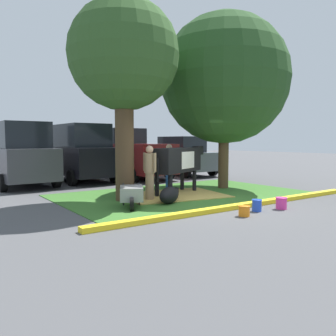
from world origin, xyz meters
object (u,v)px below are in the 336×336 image
at_px(person_visitor_near, 169,165).
at_px(sedan_blue, 182,156).
at_px(cow_holstein, 178,160).
at_px(wheelbarrow, 131,194).
at_px(shade_tree_right, 224,79).
at_px(person_handler, 150,171).
at_px(pickup_truck_maroon, 131,155).
at_px(shade_tree_left, 124,57).
at_px(bucket_orange, 244,211).
at_px(suv_dark_grey, 20,154).
at_px(suv_black, 79,153).
at_px(bucket_pink, 281,203).
at_px(calf_lying, 169,195).
at_px(bucket_blue, 257,205).

height_order(person_visitor_near, sedan_blue, sedan_blue).
relative_size(cow_holstein, wheelbarrow, 1.92).
distance_m(shade_tree_right, person_visitor_near, 3.79).
distance_m(shade_tree_right, person_handler, 4.98).
bearing_deg(pickup_truck_maroon, shade_tree_left, -120.38).
xyz_separation_m(shade_tree_right, person_visitor_near, (-1.70, 1.16, -3.18)).
height_order(bucket_orange, suv_dark_grey, suv_dark_grey).
bearing_deg(person_handler, suv_black, 88.64).
bearing_deg(wheelbarrow, bucket_pink, -37.13).
distance_m(calf_lying, suv_black, 6.92).
bearing_deg(suv_dark_grey, shade_tree_left, -72.40).
bearing_deg(bucket_orange, sedan_blue, 61.23).
distance_m(cow_holstein, bucket_orange, 3.92).
bearing_deg(bucket_pink, suv_black, 102.32).
distance_m(bucket_orange, suv_dark_grey, 9.72).
height_order(cow_holstein, bucket_orange, cow_holstein).
distance_m(bucket_orange, suv_black, 9.38).
bearing_deg(person_handler, bucket_pink, -55.02).
distance_m(bucket_pink, suv_dark_grey, 10.24).
xyz_separation_m(cow_holstein, bucket_blue, (-0.08, -3.48, -0.99)).
xyz_separation_m(wheelbarrow, suv_dark_grey, (-1.39, 6.69, 0.88)).
xyz_separation_m(bucket_blue, suv_black, (-1.26, 9.08, 1.11)).
relative_size(person_handler, bucket_blue, 5.44).
bearing_deg(bucket_pink, suv_dark_grey, 116.66).
height_order(wheelbarrow, bucket_pink, wheelbarrow).
xyz_separation_m(cow_holstein, bucket_orange, (-0.78, -3.70, -1.01)).
bearing_deg(pickup_truck_maroon, wheelbarrow, -118.77).
xyz_separation_m(bucket_orange, suv_black, (-0.56, 9.30, 1.13)).
distance_m(bucket_blue, bucket_pink, 0.78).
bearing_deg(bucket_orange, bucket_pink, 1.48).
bearing_deg(sedan_blue, shade_tree_right, -110.24).
relative_size(calf_lying, sedan_blue, 0.27).
bearing_deg(shade_tree_left, suv_black, 82.38).
bearing_deg(sedan_blue, calf_lying, -129.62).
xyz_separation_m(person_visitor_near, bucket_pink, (0.12, -4.99, -0.74)).
bearing_deg(sedan_blue, suv_dark_grey, 178.72).
bearing_deg(pickup_truck_maroon, calf_lying, -110.16).
xyz_separation_m(shade_tree_right, bucket_blue, (-2.34, -3.66, -3.93)).
xyz_separation_m(bucket_pink, suv_black, (-2.02, 9.26, 1.11)).
distance_m(calf_lying, suv_dark_grey, 7.26).
bearing_deg(wheelbarrow, person_handler, 34.42).
height_order(shade_tree_right, bucket_blue, shade_tree_right).
bearing_deg(suv_black, sedan_blue, -3.53).
bearing_deg(bucket_pink, person_visitor_near, 91.35).
xyz_separation_m(shade_tree_left, person_handler, (0.62, -0.40, -3.35)).
relative_size(shade_tree_right, calf_lying, 5.33).
bearing_deg(person_visitor_near, bucket_blue, -97.58).
height_order(bucket_orange, bucket_blue, bucket_blue).
height_order(calf_lying, pickup_truck_maroon, pickup_truck_maroon).
bearing_deg(wheelbarrow, calf_lying, 0.49).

